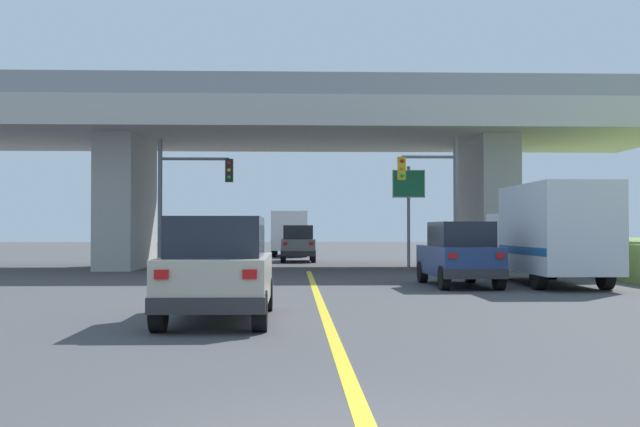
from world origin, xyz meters
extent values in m
plane|color=#424244|center=(0.00, 30.96, 0.00)|extent=(160.00, 160.00, 0.00)
cube|color=#B7B5AD|center=(0.00, 30.96, 6.60)|extent=(33.88, 10.82, 1.27)
cube|color=#A8A69F|center=(-8.38, 30.96, 2.98)|extent=(1.67, 6.49, 5.96)
cube|color=#A8A69F|center=(8.38, 30.96, 2.98)|extent=(1.67, 6.49, 5.96)
cube|color=gray|center=(0.00, 25.70, 7.69)|extent=(33.88, 0.20, 0.90)
cube|color=gray|center=(0.00, 36.23, 7.69)|extent=(33.88, 0.20, 0.90)
cube|color=yellow|center=(0.00, 13.93, 0.00)|extent=(0.20, 27.87, 0.01)
cube|color=#B7B29E|center=(-2.12, 9.43, 0.81)|extent=(1.95, 4.65, 0.90)
cube|color=#1E232D|center=(-2.12, 9.08, 1.64)|extent=(1.72, 2.56, 0.76)
cube|color=#2D2D30|center=(-2.12, 7.15, 0.50)|extent=(1.99, 0.20, 0.28)
cube|color=red|center=(-2.85, 7.08, 1.03)|extent=(0.24, 0.06, 0.16)
cube|color=red|center=(-1.38, 7.08, 1.03)|extent=(0.24, 0.06, 0.16)
cylinder|color=black|center=(-2.99, 11.20, 0.36)|extent=(0.26, 0.72, 0.72)
cylinder|color=black|center=(-1.24, 11.20, 0.36)|extent=(0.26, 0.72, 0.72)
cylinder|color=black|center=(-2.99, 7.65, 0.36)|extent=(0.26, 0.72, 0.72)
cylinder|color=black|center=(-1.24, 7.65, 0.36)|extent=(0.26, 0.72, 0.72)
cube|color=navy|center=(4.54, 18.66, 0.81)|extent=(1.95, 4.53, 0.90)
cube|color=#1E232D|center=(4.55, 18.32, 1.64)|extent=(1.68, 2.51, 0.76)
cube|color=#2D2D30|center=(4.60, 16.47, 0.50)|extent=(1.87, 0.25, 0.28)
cube|color=red|center=(3.91, 16.38, 1.03)|extent=(0.24, 0.07, 0.16)
cube|color=red|center=(5.29, 16.42, 1.03)|extent=(0.24, 0.07, 0.16)
cylinder|color=black|center=(3.68, 20.32, 0.36)|extent=(0.28, 0.73, 0.72)
cylinder|color=black|center=(5.31, 20.37, 0.36)|extent=(0.28, 0.73, 0.72)
cylinder|color=black|center=(3.77, 16.95, 0.36)|extent=(0.28, 0.73, 0.72)
cylinder|color=black|center=(5.40, 16.99, 0.36)|extent=(0.28, 0.73, 0.72)
cube|color=silver|center=(7.58, 21.92, 1.40)|extent=(2.20, 2.00, 1.90)
cube|color=silver|center=(7.58, 18.31, 1.82)|extent=(2.31, 5.22, 2.74)
cube|color=#195999|center=(7.58, 18.31, 1.13)|extent=(2.33, 5.12, 0.24)
cylinder|color=black|center=(6.58, 21.92, 0.45)|extent=(0.30, 0.90, 0.90)
cylinder|color=black|center=(8.58, 21.92, 0.45)|extent=(0.30, 0.90, 0.90)
cylinder|color=black|center=(6.58, 17.01, 0.45)|extent=(0.30, 0.90, 0.90)
cylinder|color=black|center=(8.58, 17.01, 0.45)|extent=(0.30, 0.90, 0.90)
cube|color=slate|center=(-0.38, 38.28, 0.81)|extent=(1.83, 4.47, 0.90)
cube|color=#1E232D|center=(-0.38, 37.94, 1.64)|extent=(1.61, 2.46, 0.76)
cube|color=#2D2D30|center=(-0.38, 36.09, 0.50)|extent=(1.86, 0.20, 0.28)
cube|color=red|center=(-1.07, 36.02, 1.03)|extent=(0.24, 0.06, 0.16)
cube|color=red|center=(0.30, 36.02, 1.03)|extent=(0.24, 0.06, 0.16)
cylinder|color=black|center=(-1.20, 39.96, 0.36)|extent=(0.26, 0.72, 0.72)
cylinder|color=black|center=(0.43, 39.96, 0.36)|extent=(0.26, 0.72, 0.72)
cylinder|color=black|center=(-1.20, 36.59, 0.36)|extent=(0.26, 0.72, 0.72)
cylinder|color=black|center=(0.43, 36.59, 0.36)|extent=(0.26, 0.72, 0.72)
cylinder|color=slate|center=(6.16, 26.75, 2.81)|extent=(0.18, 0.18, 5.63)
cylinder|color=slate|center=(5.01, 26.75, 4.82)|extent=(2.29, 0.12, 0.12)
cube|color=gold|center=(3.87, 26.75, 4.34)|extent=(0.32, 0.26, 0.96)
sphere|color=red|center=(3.87, 26.60, 4.64)|extent=(0.16, 0.16, 0.16)
sphere|color=gold|center=(3.87, 26.60, 4.34)|extent=(0.16, 0.16, 0.16)
sphere|color=green|center=(3.87, 26.60, 4.04)|extent=(0.16, 0.16, 0.16)
cylinder|color=#56595E|center=(-6.16, 26.83, 2.77)|extent=(0.18, 0.18, 5.54)
cylinder|color=#56595E|center=(-4.74, 26.83, 4.71)|extent=(2.85, 0.12, 0.12)
cube|color=black|center=(-3.31, 26.83, 4.23)|extent=(0.32, 0.26, 0.96)
sphere|color=red|center=(-3.31, 26.68, 4.53)|extent=(0.16, 0.16, 0.16)
sphere|color=gold|center=(-3.31, 26.68, 4.23)|extent=(0.16, 0.16, 0.16)
sphere|color=green|center=(-3.31, 26.68, 3.93)|extent=(0.16, 0.16, 0.16)
cylinder|color=slate|center=(4.54, 29.41, 2.32)|extent=(0.14, 0.14, 4.63)
cube|color=#197242|center=(4.54, 29.35, 3.85)|extent=(1.40, 0.08, 1.18)
cube|color=white|center=(4.54, 29.35, 3.85)|extent=(1.48, 0.04, 1.26)
cube|color=navy|center=(-0.91, 50.21, 1.40)|extent=(2.20, 2.00, 1.90)
cube|color=silver|center=(-0.91, 46.64, 1.71)|extent=(2.31, 5.14, 2.53)
cube|color=#195999|center=(-0.91, 46.64, 1.08)|extent=(2.33, 5.04, 0.24)
cylinder|color=black|center=(-1.91, 50.21, 0.45)|extent=(0.30, 0.90, 0.90)
cylinder|color=black|center=(0.09, 50.21, 0.45)|extent=(0.30, 0.90, 0.90)
cylinder|color=black|center=(-1.91, 45.36, 0.45)|extent=(0.30, 0.90, 0.90)
cylinder|color=black|center=(0.09, 45.36, 0.45)|extent=(0.30, 0.90, 0.90)
camera|label=1|loc=(-0.66, -6.23, 1.77)|focal=44.69mm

